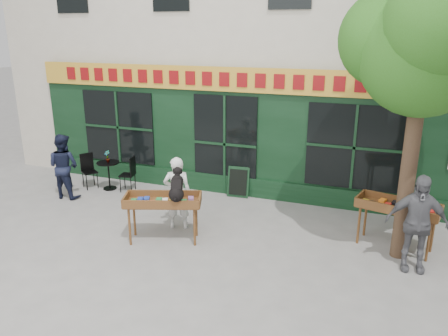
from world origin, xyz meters
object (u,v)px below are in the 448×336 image
Objects in this scene: book_cart_center at (163,203)px; man_right at (416,223)px; book_cart_right at (398,209)px; man_left at (64,166)px; woman at (177,193)px; bistro_table at (109,170)px; dog at (177,184)px.

man_right is at bearing -12.70° from book_cart_center.
man_right is at bearing -54.77° from book_cart_right.
woman is at bearing 169.15° from man_left.
bistro_table is at bearing -173.47° from book_cart_right.
book_cart_center reaches higher than bistro_table.
book_cart_right is at bearing 105.23° from man_right.
man_left is (-3.55, 0.65, 0.03)m from woman.
man_right is (4.38, 0.62, -0.39)m from dog.
book_cart_right is 2.11× the size of bistro_table.
woman is 0.90× the size of man_right.
book_cart_center is 2.70× the size of dog.
bistro_table is at bearing -48.20° from woman.
bistro_table is (-7.28, 0.88, -0.28)m from book_cart_right.
book_cart_right is at bearing -0.99° from dog.
dog is 4.44m from man_right.
book_cart_right is 0.89× the size of man_right.
dog is 0.92m from woman.
dog is 0.37× the size of book_cart_right.
man_right reaches higher than woman.
dog is 0.37× the size of woman.
man_left reaches higher than dog.
man_left is at bearing 141.24° from dog.
man_right reaches higher than bistro_table.
book_cart_center is 1.01× the size of book_cart_right.
man_right is 7.76m from bistro_table.
man_left is (-7.98, -0.02, 0.01)m from book_cart_right.
woman reaches higher than book_cart_center.
man_left reaches higher than bistro_table.
dog is 4.16m from man_left.
woman is (-0.35, 0.70, -0.48)m from dog.
man_left is at bearing 140.22° from book_cart_center.
dog is 0.36× the size of man_left.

